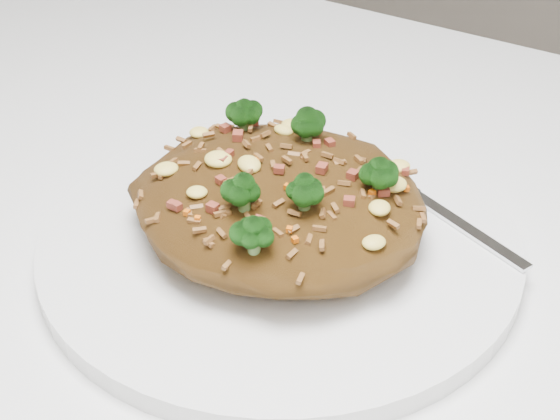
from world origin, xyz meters
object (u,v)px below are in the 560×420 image
(dining_table, at_px, (186,310))
(fried_rice, at_px, (280,190))
(fork, at_px, (438,210))
(plate, at_px, (280,238))

(dining_table, xyz_separation_m, fried_rice, (0.08, 0.01, 0.13))
(fried_rice, distance_m, fork, 0.11)
(fried_rice, height_order, fork, fried_rice)
(plate, bearing_deg, fork, 44.36)
(fried_rice, bearing_deg, fork, 44.56)
(plate, distance_m, fork, 0.10)
(dining_table, relative_size, plate, 4.01)
(dining_table, height_order, plate, plate)
(dining_table, xyz_separation_m, fork, (0.15, 0.08, 0.11))
(fried_rice, relative_size, fork, 1.18)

